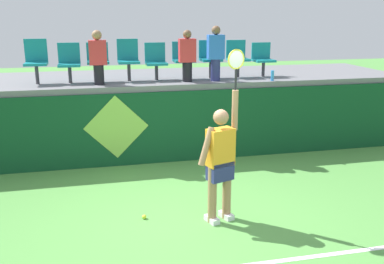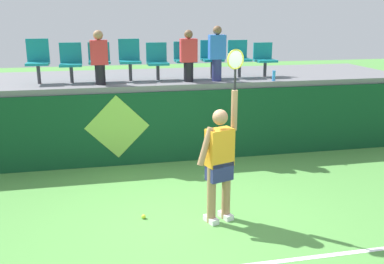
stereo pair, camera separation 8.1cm
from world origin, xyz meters
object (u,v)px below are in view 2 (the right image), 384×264
at_px(stadium_chair_3, 130,58).
at_px(water_bottle, 274,76).
at_px(spectator_2, 217,53).
at_px(stadium_chair_6, 211,57).
at_px(stadium_chair_2, 99,59).
at_px(tennis_ball, 144,217).
at_px(stadium_chair_7, 239,56).
at_px(spectator_0, 189,55).
at_px(stadium_chair_8, 264,58).
at_px(spectator_1, 99,57).
at_px(stadium_chair_4, 157,60).
at_px(tennis_player, 220,159).
at_px(stadium_chair_0, 38,59).
at_px(stadium_chair_1, 71,61).
at_px(stadium_chair_5, 185,58).

bearing_deg(stadium_chair_3, water_bottle, -13.43).
bearing_deg(spectator_2, water_bottle, -11.69).
bearing_deg(stadium_chair_6, stadium_chair_2, -179.94).
xyz_separation_m(tennis_ball, stadium_chair_7, (2.51, 3.31, 2.01)).
xyz_separation_m(stadium_chair_6, spectator_2, (0.00, -0.45, 0.13)).
distance_m(spectator_0, spectator_2, 0.60).
height_order(water_bottle, spectator_0, spectator_0).
height_order(water_bottle, stadium_chair_2, stadium_chair_2).
xyz_separation_m(stadium_chair_8, spectator_1, (-3.62, -0.41, 0.14)).
height_order(tennis_ball, stadium_chair_2, stadium_chair_2).
relative_size(stadium_chair_4, stadium_chair_8, 1.05).
height_order(stadium_chair_3, stadium_chair_7, stadium_chair_3).
xyz_separation_m(tennis_player, stadium_chair_4, (-0.40, 3.59, 1.06)).
height_order(stadium_chair_3, stadium_chair_8, stadium_chair_3).
relative_size(tennis_ball, stadium_chair_0, 0.07).
distance_m(stadium_chair_6, spectator_0, 0.72).
relative_size(stadium_chair_3, spectator_0, 0.82).
distance_m(stadium_chair_6, spectator_2, 0.47).
height_order(stadium_chair_6, stadium_chair_7, stadium_chair_6).
bearing_deg(tennis_player, water_bottle, 55.66).
distance_m(stadium_chair_0, stadium_chair_6, 3.61).
xyz_separation_m(stadium_chair_4, stadium_chair_6, (1.19, -0.00, 0.04)).
height_order(stadium_chair_1, stadium_chair_4, stadium_chair_1).
distance_m(stadium_chair_1, stadium_chair_6, 2.97).
xyz_separation_m(spectator_0, spectator_2, (0.59, -0.05, 0.05)).
relative_size(tennis_player, tennis_ball, 38.01).
height_order(spectator_0, spectator_1, spectator_1).
height_order(water_bottle, stadium_chair_8, stadium_chair_8).
distance_m(stadium_chair_2, stadium_chair_7, 3.02).
bearing_deg(stadium_chair_0, spectator_0, -7.80).
relative_size(stadium_chair_0, spectator_1, 0.83).
bearing_deg(spectator_0, stadium_chair_4, 145.64).
bearing_deg(tennis_ball, stadium_chair_2, 98.78).
bearing_deg(stadium_chair_6, stadium_chair_3, 179.81).
height_order(stadium_chair_6, stadium_chair_8, stadium_chair_6).
relative_size(stadium_chair_8, spectator_0, 0.70).
bearing_deg(stadium_chair_1, spectator_0, -9.76).
bearing_deg(spectator_1, stadium_chair_3, 34.03).
bearing_deg(stadium_chair_3, stadium_chair_6, -0.19).
distance_m(stadium_chair_3, stadium_chair_4, 0.58).
bearing_deg(spectator_0, stadium_chair_6, 34.32).
distance_m(tennis_ball, stadium_chair_3, 3.89).
relative_size(stadium_chair_0, stadium_chair_6, 1.09).
xyz_separation_m(stadium_chair_3, stadium_chair_8, (2.99, -0.01, -0.06)).
distance_m(stadium_chair_1, stadium_chair_3, 1.20).
bearing_deg(spectator_1, stadium_chair_1, 143.78).
xyz_separation_m(stadium_chair_5, spectator_1, (-1.80, -0.41, 0.10)).
xyz_separation_m(stadium_chair_2, stadium_chair_6, (2.39, 0.00, 0.00)).
bearing_deg(tennis_ball, tennis_player, -14.19).
xyz_separation_m(tennis_player, stadium_chair_1, (-2.18, 3.59, 1.08)).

